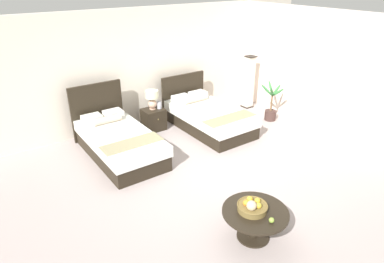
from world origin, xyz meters
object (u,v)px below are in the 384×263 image
(bed_near_window, at_px, (118,141))
(table_lamp, at_px, (152,98))
(coffee_table, at_px, (255,217))
(floor_lamp_corner, at_px, (249,82))
(vase, at_px, (159,105))
(fruit_bowl, at_px, (252,207))
(nightstand, at_px, (154,119))
(bed_near_corner, at_px, (207,117))
(loose_apple, at_px, (272,220))
(potted_palm, at_px, (271,108))

(bed_near_window, relative_size, table_lamp, 5.02)
(coffee_table, distance_m, floor_lamp_corner, 5.06)
(vase, height_order, fruit_bowl, vase)
(nightstand, distance_m, floor_lamp_corner, 2.82)
(bed_near_corner, height_order, nightstand, bed_near_corner)
(bed_near_corner, distance_m, floor_lamp_corner, 1.83)
(bed_near_window, bearing_deg, table_lamp, 29.72)
(bed_near_window, height_order, loose_apple, bed_near_window)
(loose_apple, bearing_deg, fruit_bowl, 96.80)
(fruit_bowl, xyz_separation_m, floor_lamp_corner, (3.45, 3.68, 0.18))
(bed_near_corner, relative_size, fruit_bowl, 5.33)
(table_lamp, bearing_deg, bed_near_corner, -32.23)
(fruit_bowl, bearing_deg, bed_near_corner, 61.71)
(bed_near_corner, distance_m, fruit_bowl, 3.67)
(loose_apple, bearing_deg, coffee_table, 90.41)
(bed_near_window, xyz_separation_m, loose_apple, (0.52, -3.54, 0.19))
(potted_palm, bearing_deg, loose_apple, -137.22)
(fruit_bowl, relative_size, potted_palm, 0.43)
(bed_near_corner, height_order, floor_lamp_corner, floor_lamp_corner)
(floor_lamp_corner, distance_m, potted_palm, 1.07)
(bed_near_window, xyz_separation_m, bed_near_corner, (2.22, -0.01, -0.01))
(potted_palm, bearing_deg, coffee_table, -140.02)
(bed_near_window, distance_m, coffee_table, 3.30)
(table_lamp, height_order, fruit_bowl, table_lamp)
(table_lamp, height_order, vase, table_lamp)
(floor_lamp_corner, bearing_deg, loose_apple, -130.57)
(nightstand, height_order, vase, vase)
(table_lamp, bearing_deg, potted_palm, -24.49)
(coffee_table, distance_m, potted_palm, 4.25)
(coffee_table, xyz_separation_m, fruit_bowl, (-0.04, 0.03, 0.17))
(fruit_bowl, height_order, floor_lamp_corner, floor_lamp_corner)
(vase, relative_size, potted_palm, 0.18)
(potted_palm, bearing_deg, fruit_bowl, -140.65)
(fruit_bowl, bearing_deg, vase, 77.98)
(nightstand, bearing_deg, potted_palm, -24.12)
(bed_near_window, distance_m, potted_palm, 3.81)
(floor_lamp_corner, height_order, potted_palm, floor_lamp_corner)
(bed_near_window, bearing_deg, potted_palm, -7.99)
(coffee_table, bearing_deg, potted_palm, 39.98)
(loose_apple, bearing_deg, bed_near_corner, 64.35)
(nightstand, relative_size, loose_apple, 6.88)
(loose_apple, bearing_deg, nightstand, 81.37)
(bed_near_corner, distance_m, nightstand, 1.24)
(fruit_bowl, height_order, loose_apple, fruit_bowl)
(potted_palm, bearing_deg, bed_near_corner, 161.43)
(bed_near_window, height_order, nightstand, bed_near_window)
(bed_near_window, bearing_deg, loose_apple, -81.57)
(coffee_table, bearing_deg, table_lamp, 80.78)
(vase, xyz_separation_m, potted_palm, (2.47, -1.13, -0.28))
(bed_near_window, distance_m, fruit_bowl, 3.27)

